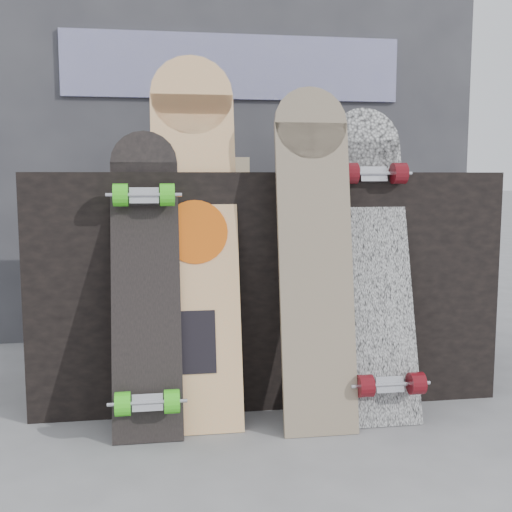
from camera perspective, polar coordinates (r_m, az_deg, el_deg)
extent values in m
plane|color=slate|center=(2.05, 2.60, -15.48)|extent=(60.00, 60.00, 0.00)
cube|color=black|center=(2.42, 0.29, -2.11)|extent=(1.60, 0.60, 0.80)
cube|color=#343439|center=(3.24, -2.17, 12.65)|extent=(2.40, 0.20, 2.20)
cube|color=#10105E|center=(3.16, -1.94, 16.46)|extent=(1.60, 0.02, 0.30)
cube|color=navy|center=(2.45, -7.95, 8.51)|extent=(0.18, 0.12, 0.10)
cube|color=navy|center=(2.53, 8.36, 8.69)|extent=(0.14, 0.14, 0.12)
cube|color=#D1B78C|center=(2.54, -3.22, 8.07)|extent=(0.22, 0.10, 0.06)
cube|color=#CBB789|center=(2.04, -5.36, -0.30)|extent=(0.27, 0.28, 1.05)
cylinder|color=#CBB789|center=(2.17, -5.75, 14.04)|extent=(0.27, 0.08, 0.27)
cylinder|color=#DF590E|center=(2.04, -5.40, 2.15)|extent=(0.21, 0.05, 0.20)
cube|color=black|center=(2.02, -5.14, -7.62)|extent=(0.11, 0.05, 0.19)
cube|color=beige|center=(2.00, 5.37, -1.87)|extent=(0.23, 0.20, 0.96)
cylinder|color=beige|center=(2.07, 4.88, 11.68)|extent=(0.23, 0.06, 0.23)
cube|color=white|center=(2.14, 10.62, -2.00)|extent=(0.24, 0.28, 0.91)
cylinder|color=white|center=(2.25, 9.73, 10.03)|extent=(0.24, 0.08, 0.23)
cube|color=silver|center=(2.09, 11.70, -11.11)|extent=(0.09, 0.04, 0.06)
cylinder|color=#5B0D13|center=(2.04, 9.67, -11.32)|extent=(0.05, 0.07, 0.07)
cylinder|color=#5B0D13|center=(2.10, 14.05, -10.92)|extent=(0.05, 0.07, 0.07)
cube|color=silver|center=(2.17, 10.33, 7.09)|extent=(0.09, 0.04, 0.06)
cylinder|color=#5B0D13|center=(2.13, 8.37, 7.28)|extent=(0.05, 0.07, 0.07)
cylinder|color=#5B0D13|center=(2.18, 12.58, 7.18)|extent=(0.05, 0.07, 0.07)
cube|color=black|center=(2.00, -9.74, -3.72)|extent=(0.21, 0.26, 0.83)
cylinder|color=black|center=(2.09, -9.94, 8.15)|extent=(0.21, 0.07, 0.21)
cube|color=silver|center=(1.96, -9.61, -12.70)|extent=(0.09, 0.04, 0.06)
cylinder|color=#3ED81E|center=(1.94, -11.76, -12.76)|extent=(0.04, 0.07, 0.07)
cylinder|color=#3ED81E|center=(1.94, -7.49, -12.69)|extent=(0.05, 0.07, 0.07)
cube|color=silver|center=(2.02, -9.91, 5.23)|extent=(0.09, 0.04, 0.06)
cylinder|color=#3ED81E|center=(2.00, -11.95, 5.33)|extent=(0.04, 0.07, 0.07)
cylinder|color=#3ED81E|center=(2.00, -7.90, 5.41)|extent=(0.05, 0.07, 0.07)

